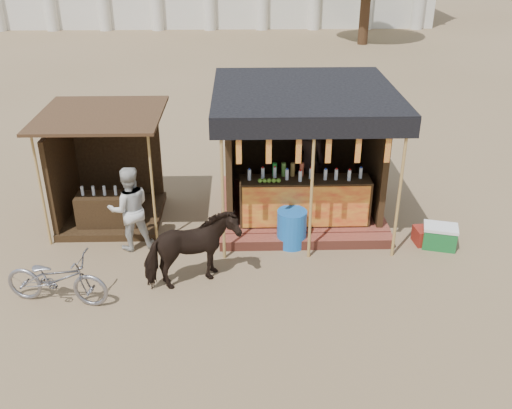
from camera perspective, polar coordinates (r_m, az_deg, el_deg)
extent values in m
plane|color=#846B4C|center=(9.61, 0.26, -10.19)|extent=(120.00, 120.00, 0.00)
cube|color=brown|center=(12.60, 4.32, -0.09)|extent=(3.40, 2.80, 0.22)
cube|color=brown|center=(11.25, 5.06, -3.69)|extent=(3.40, 0.35, 0.20)
cube|color=#362513|center=(11.49, 4.86, 0.38)|extent=(2.60, 0.55, 0.95)
cube|color=red|center=(11.24, 5.01, -0.26)|extent=(2.50, 0.02, 0.88)
cube|color=#362513|center=(13.22, 4.01, 7.64)|extent=(3.00, 0.12, 2.50)
cube|color=#362513|center=(11.99, -2.64, 5.64)|extent=(0.12, 2.50, 2.50)
cube|color=#362513|center=(12.29, 11.55, 5.66)|extent=(0.12, 2.50, 2.50)
cube|color=black|center=(11.46, 4.87, 11.32)|extent=(3.60, 3.60, 0.06)
cube|color=black|center=(9.82, 5.90, 7.54)|extent=(3.60, 0.06, 0.36)
cylinder|color=tan|center=(10.23, -3.35, 1.21)|extent=(0.06, 0.06, 2.75)
cylinder|color=tan|center=(10.30, 5.58, 1.31)|extent=(0.06, 0.06, 2.75)
cylinder|color=tan|center=(10.62, 14.18, 1.37)|extent=(0.06, 0.06, 2.75)
cube|color=red|center=(9.90, -1.74, 5.55)|extent=(0.10, 0.02, 0.55)
cube|color=red|center=(9.91, 1.29, 5.58)|extent=(0.10, 0.02, 0.55)
cube|color=red|center=(9.95, 4.29, 5.59)|extent=(0.10, 0.02, 0.55)
cube|color=red|center=(10.01, 7.27, 5.59)|extent=(0.10, 0.02, 0.55)
cube|color=red|center=(10.11, 10.20, 5.57)|extent=(0.10, 0.02, 0.55)
cube|color=red|center=(10.22, 13.07, 5.54)|extent=(0.10, 0.02, 0.55)
imported|color=black|center=(12.30, 5.34, 4.25)|extent=(0.71, 0.54, 1.76)
cube|color=#362513|center=(12.59, -13.98, -1.06)|extent=(2.00, 2.00, 0.15)
cube|color=#362513|center=(13.04, -13.65, 4.68)|extent=(1.90, 0.10, 2.10)
cube|color=#362513|center=(12.43, -18.75, 2.89)|extent=(0.10, 1.90, 2.10)
cube|color=#472D19|center=(11.64, -15.31, 8.67)|extent=(2.40, 2.40, 0.06)
cylinder|color=tan|center=(11.50, -20.69, 1.32)|extent=(0.05, 0.05, 2.35)
cylinder|color=tan|center=(10.99, -10.30, 1.52)|extent=(0.05, 0.05, 2.35)
cube|color=#362513|center=(12.01, -14.60, -0.80)|extent=(1.20, 0.50, 0.80)
imported|color=black|center=(9.85, -6.44, -4.62)|extent=(1.77, 1.34, 1.36)
imported|color=gray|center=(10.02, -19.34, -6.99)|extent=(1.84, 0.92, 0.93)
imported|color=beige|center=(11.07, -12.52, -0.40)|extent=(0.97, 0.85, 1.69)
cylinder|color=blue|center=(11.13, 3.59, -2.38)|extent=(0.71, 0.71, 0.75)
cube|color=maroon|center=(11.75, 16.44, -3.02)|extent=(0.40, 0.43, 0.33)
cube|color=#16662A|center=(11.69, 17.86, -3.19)|extent=(0.71, 0.57, 0.40)
cube|color=white|center=(11.58, 18.02, -2.20)|extent=(0.73, 0.59, 0.06)
cylinder|color=#382314|center=(30.57, 10.90, 19.16)|extent=(0.50, 0.50, 4.00)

